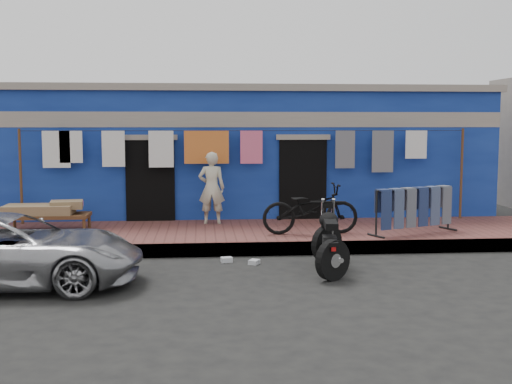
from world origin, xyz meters
The scene contains 14 objects.
ground centered at (0.00, 0.00, 0.00)m, with size 80.00×80.00×0.00m, color black.
sidewalk centered at (0.00, 3.00, 0.12)m, with size 28.00×3.00×0.25m, color brown.
curb centered at (0.00, 1.55, 0.12)m, with size 28.00×0.10×0.25m, color gray.
building centered at (0.00, 6.99, 1.69)m, with size 12.20×5.20×3.36m.
clothesline centered at (-0.52, 4.25, 1.82)m, with size 10.06×0.06×2.10m.
car centered at (-3.94, -0.39, 0.57)m, with size 1.84×4.05×1.14m, color #ADADB2.
seated_person centered at (-0.82, 3.91, 1.05)m, with size 0.57×0.38×1.59m, color beige.
bicycle centered at (1.13, 2.42, 0.87)m, with size 0.68×1.92×1.24m, color black.
motorcycle centered at (1.09, 0.24, 0.56)m, with size 0.82×1.79×1.12m, color black, non-canonical shape.
charpoy centered at (-4.20, 3.25, 0.54)m, with size 1.75×0.84×0.59m, color brown, non-canonical shape.
jeans_rack centered at (3.23, 2.33, 0.73)m, with size 1.99×1.15×0.96m, color black, non-canonical shape.
litter_a centered at (-0.61, 1.04, 0.04)m, with size 0.20×0.15×0.09m, color silver.
litter_b centered at (1.49, 1.20, 0.04)m, with size 0.17×0.12×0.08m, color silver.
litter_c centered at (-0.13, 0.84, 0.04)m, with size 0.19×0.15×0.08m, color silver.
Camera 1 is at (-1.04, -10.17, 2.44)m, focal length 45.00 mm.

